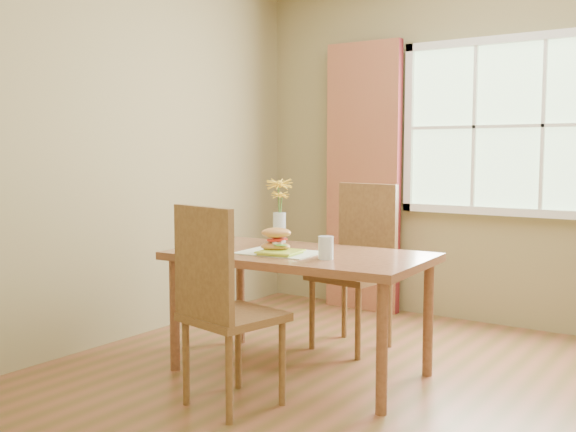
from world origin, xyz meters
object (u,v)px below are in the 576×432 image
(chair_far, at_px, (359,258))
(chair_near, at_px, (220,299))
(dining_table, at_px, (300,265))
(croissant_sandwich, at_px, (276,239))
(water_glass, at_px, (326,248))
(flower_vase, at_px, (280,205))

(chair_far, bearing_deg, chair_near, -85.22)
(dining_table, height_order, chair_far, chair_far)
(croissant_sandwich, height_order, water_glass, croissant_sandwich)
(water_glass, bearing_deg, flower_vase, 148.17)
(chair_far, xyz_separation_m, water_glass, (0.24, -0.84, 0.18))
(dining_table, xyz_separation_m, chair_near, (-0.02, -0.71, -0.08))
(dining_table, distance_m, flower_vase, 0.49)
(chair_near, xyz_separation_m, chair_far, (0.03, 1.42, 0.03))
(dining_table, bearing_deg, chair_near, -94.98)
(dining_table, xyz_separation_m, water_glass, (0.25, -0.12, 0.13))
(chair_far, height_order, water_glass, chair_far)
(croissant_sandwich, xyz_separation_m, water_glass, (0.35, -0.01, -0.02))
(dining_table, bearing_deg, flower_vase, 140.33)
(dining_table, bearing_deg, water_glass, -29.59)
(chair_near, height_order, water_glass, chair_near)
(chair_near, bearing_deg, chair_far, 100.30)
(croissant_sandwich, bearing_deg, chair_near, -109.61)
(dining_table, distance_m, croissant_sandwich, 0.21)
(water_glass, height_order, flower_vase, flower_vase)
(chair_near, relative_size, flower_vase, 2.50)
(flower_vase, bearing_deg, chair_near, -73.05)
(flower_vase, bearing_deg, chair_far, 57.84)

